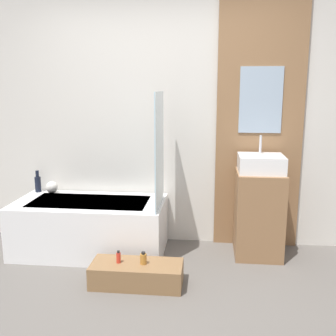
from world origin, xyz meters
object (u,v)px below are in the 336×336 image
at_px(wooden_step_bench, 137,274).
at_px(vase_round_light, 52,187).
at_px(sink, 261,164).
at_px(bathtub, 91,226).
at_px(vase_tall_dark, 38,183).
at_px(bottle_soap_primary, 119,257).
at_px(bottle_soap_secondary, 143,259).

xyz_separation_m(wooden_step_bench, vase_round_light, (-1.08, 0.89, 0.49)).
relative_size(sink, vase_round_light, 3.37).
bearing_deg(bathtub, vase_tall_dark, 156.07).
xyz_separation_m(vase_round_light, bottle_soap_primary, (0.92, -0.89, -0.35)).
distance_m(vase_round_light, bottle_soap_primary, 1.33).
distance_m(bottle_soap_primary, bottle_soap_secondary, 0.21).
bearing_deg(sink, bottle_soap_secondary, -143.89).
bearing_deg(vase_tall_dark, bottle_soap_secondary, -35.40).
height_order(wooden_step_bench, bottle_soap_primary, bottle_soap_primary).
bearing_deg(bathtub, bottle_soap_secondary, -44.52).
bearing_deg(bottle_soap_secondary, vase_round_light, 141.75).
xyz_separation_m(wooden_step_bench, bottle_soap_secondary, (0.06, 0.00, 0.14)).
relative_size(vase_round_light, bottle_soap_primary, 1.19).
bearing_deg(sink, bottle_soap_primary, -148.84).
distance_m(wooden_step_bench, vase_round_light, 1.48).
height_order(vase_round_light, bottle_soap_primary, vase_round_light).
bearing_deg(bottle_soap_primary, wooden_step_bench, 0.00).
xyz_separation_m(wooden_step_bench, sink, (1.08, 0.74, 0.82)).
height_order(vase_tall_dark, vase_round_light, vase_tall_dark).
bearing_deg(bottle_soap_secondary, bathtub, 135.48).
bearing_deg(vase_tall_dark, sink, -4.44).
height_order(sink, bottle_soap_primary, sink).
distance_m(bathtub, bottle_soap_primary, 0.77).
bearing_deg(bottle_soap_secondary, vase_tall_dark, 144.60).
relative_size(bathtub, bottle_soap_primary, 13.89).
bearing_deg(wooden_step_bench, vase_tall_dark, 143.36).
relative_size(bathtub, bottle_soap_secondary, 13.94).
bearing_deg(bottle_soap_primary, bathtub, 124.37).
bearing_deg(bottle_soap_secondary, bottle_soap_primary, -180.00).
relative_size(vase_tall_dark, bottle_soap_primary, 2.19).
distance_m(vase_tall_dark, vase_round_light, 0.17).
height_order(bathtub, vase_tall_dark, vase_tall_dark).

